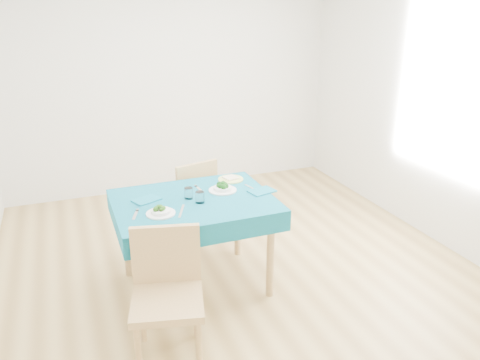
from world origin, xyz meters
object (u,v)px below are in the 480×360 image
object	(u,v)px
chair_near	(166,284)
bowl_near	(161,210)
table	(195,243)
chair_far	(188,192)
bowl_far	(223,187)
side_plate	(231,179)

from	to	relation	value
chair_near	bowl_near	bearing A→B (deg)	93.69
table	chair_far	world-z (taller)	chair_far
chair_near	chair_far	size ratio (longest dim) A/B	1.08
table	bowl_far	bearing A→B (deg)	18.75
table	side_plate	distance (m)	0.64
table	bowl_near	distance (m)	0.53
table	bowl_near	world-z (taller)	bowl_near
chair_far	bowl_far	xyz separation A→B (m)	(0.12, -0.67, 0.28)
table	bowl_far	world-z (taller)	bowl_far
chair_far	bowl_near	bearing A→B (deg)	50.04
side_plate	chair_near	bearing A→B (deg)	-127.56
side_plate	bowl_near	bearing A→B (deg)	-145.97
table	chair_near	bearing A→B (deg)	-117.89
chair_near	bowl_near	distance (m)	0.63
table	side_plate	bearing A→B (deg)	36.35
bowl_far	chair_near	bearing A→B (deg)	-128.29
table	chair_far	xyz separation A→B (m)	(0.15, 0.76, 0.13)
bowl_near	bowl_far	xyz separation A→B (m)	(0.56, 0.26, 0.00)
side_plate	table	bearing A→B (deg)	-143.65
table	chair_far	bearing A→B (deg)	78.86
chair_far	bowl_near	distance (m)	1.07
table	chair_far	size ratio (longest dim) A/B	1.17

